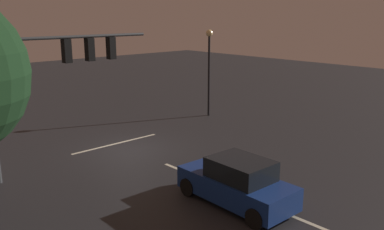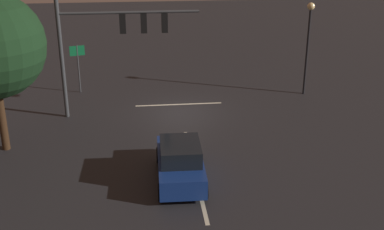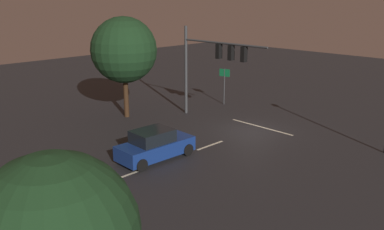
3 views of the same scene
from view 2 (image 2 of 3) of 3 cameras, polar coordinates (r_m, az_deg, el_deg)
The scene contains 8 objects.
ground_plane at distance 27.59m, azimuth -1.35°, elevation 0.40°, with size 80.00×80.00×0.00m, color #232326.
traffic_signal_assembly at distance 26.21m, azimuth -9.28°, elevation 9.21°, with size 7.32×0.47×6.56m.
lane_dash_far at distance 23.92m, azimuth -0.51°, elevation -3.05°, with size 2.20×0.16×0.01m, color beige.
lane_dash_mid at distance 18.68m, azimuth 1.36°, elevation -10.73°, with size 2.20×0.16×0.01m, color beige.
stop_bar at distance 28.66m, azimuth -1.54°, elevation 1.24°, with size 5.00×0.16×0.01m, color beige.
car_approaching at distance 20.21m, azimuth -1.37°, elevation -5.44°, with size 1.99×4.40×1.70m.
street_lamp_left_kerb at distance 30.22m, azimuth 13.34°, elevation 9.32°, with size 0.44×0.44×5.55m.
route_sign at distance 30.86m, azimuth -13.07°, elevation 6.37°, with size 0.89×0.29×2.99m.
Camera 2 is at (2.14, 25.62, 10.02)m, focal length 46.16 mm.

